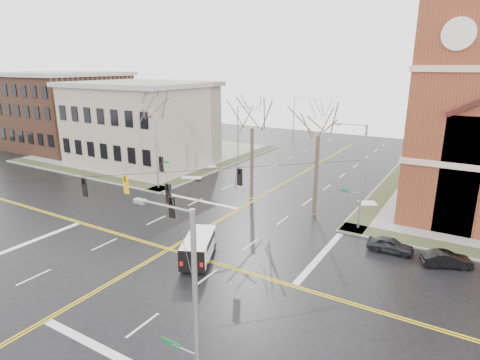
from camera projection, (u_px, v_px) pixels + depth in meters
The scene contains 18 objects.
ground at pixel (169, 249), 31.13m from camera, with size 120.00×120.00×0.00m, color black.
sidewalks at pixel (169, 248), 31.11m from camera, with size 80.00×80.00×0.17m.
road_markings at pixel (169, 249), 31.13m from camera, with size 100.00×100.00×0.01m.
civic_building_a at pixel (142, 125), 56.97m from camera, with size 18.00×14.00×11.00m, color gray.
civic_building_b at pixel (64, 112), 68.39m from camera, with size 18.00×16.00×12.00m, color brown.
signal_pole_ne at pixel (361, 174), 33.60m from camera, with size 2.75×0.22×9.00m.
signal_pole_nw at pixel (157, 147), 44.83m from camera, with size 2.75×0.22×9.00m.
signal_pole_se at pixel (192, 316), 14.68m from camera, with size 2.75×0.22×9.00m.
span_wires at pixel (165, 172), 29.41m from camera, with size 23.02×23.02×0.03m.
traffic_signals at pixel (159, 184), 29.07m from camera, with size 8.21×8.26×1.30m.
streetlight_north_a at pixel (239, 131), 58.21m from camera, with size 2.30×0.20×8.00m.
streetlight_north_b at pixel (294, 116), 74.66m from camera, with size 2.30×0.20×8.00m.
cargo_van at pixel (199, 245), 29.35m from camera, with size 3.67×5.08×1.82m.
parked_car_a at pixel (390, 245), 30.53m from camera, with size 1.38×3.42×1.16m, color black.
parked_car_b at pixel (447, 259), 28.31m from camera, with size 1.19×3.41×1.12m, color black.
tree_nw_far at pixel (152, 113), 46.66m from camera, with size 4.00×4.00×11.51m.
tree_nw_near at pixel (252, 124), 40.67m from camera, with size 4.00×4.00×11.07m.
tree_ne at pixel (319, 131), 36.09m from camera, with size 4.00×4.00×11.10m.
Camera 1 is at (19.39, -21.48, 13.82)m, focal length 30.00 mm.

